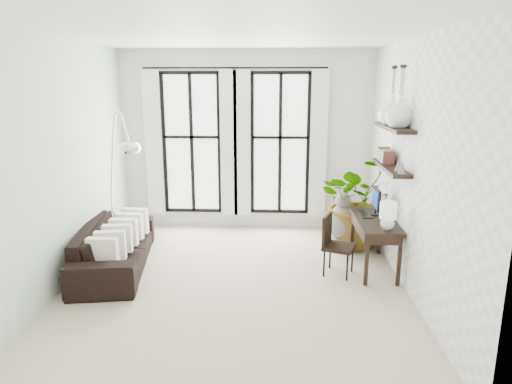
# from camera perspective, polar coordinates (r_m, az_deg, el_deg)

# --- Properties ---
(floor) EXTENTS (5.00, 5.00, 0.00)m
(floor) POSITION_cam_1_polar(r_m,az_deg,el_deg) (6.32, -2.52, -11.20)
(floor) COLOR #BCAE96
(floor) RESTS_ON ground
(ceiling) EXTENTS (5.00, 5.00, 0.00)m
(ceiling) POSITION_cam_1_polar(r_m,az_deg,el_deg) (5.76, -2.87, 19.06)
(ceiling) COLOR white
(ceiling) RESTS_ON wall_back
(wall_left) EXTENTS (0.00, 5.00, 5.00)m
(wall_left) POSITION_cam_1_polar(r_m,az_deg,el_deg) (6.43, -23.10, 3.11)
(wall_left) COLOR silver
(wall_left) RESTS_ON floor
(wall_right) EXTENTS (0.00, 5.00, 5.00)m
(wall_right) POSITION_cam_1_polar(r_m,az_deg,el_deg) (6.06, 19.05, 2.86)
(wall_right) COLOR white
(wall_right) RESTS_ON floor
(wall_back) EXTENTS (4.50, 0.00, 4.50)m
(wall_back) POSITION_cam_1_polar(r_m,az_deg,el_deg) (8.29, -1.14, 6.37)
(wall_back) COLOR white
(wall_back) RESTS_ON floor
(windows) EXTENTS (3.26, 0.13, 2.65)m
(windows) POSITION_cam_1_polar(r_m,az_deg,el_deg) (8.24, -2.56, 6.04)
(windows) COLOR white
(windows) RESTS_ON wall_back
(wall_shelves) EXTENTS (0.25, 1.30, 0.60)m
(wall_shelves) POSITION_cam_1_polar(r_m,az_deg,el_deg) (6.57, 16.53, 4.97)
(wall_shelves) COLOR black
(wall_shelves) RESTS_ON wall_right
(sofa) EXTENTS (1.20, 2.34, 0.65)m
(sofa) POSITION_cam_1_polar(r_m,az_deg,el_deg) (6.97, -17.24, -6.50)
(sofa) COLOR black
(sofa) RESTS_ON floor
(throw_pillows) EXTENTS (0.40, 1.52, 0.40)m
(throw_pillows) POSITION_cam_1_polar(r_m,az_deg,el_deg) (6.88, -16.55, -5.19)
(throw_pillows) COLOR white
(throw_pillows) RESTS_ON sofa
(plant) EXTENTS (1.53, 1.37, 1.52)m
(plant) POSITION_cam_1_polar(r_m,az_deg,el_deg) (7.62, 12.84, -1.10)
(plant) COLOR #2D7228
(plant) RESTS_ON floor
(desk) EXTENTS (0.53, 1.26, 1.13)m
(desk) POSITION_cam_1_polar(r_m,az_deg,el_deg) (6.67, 14.75, -3.85)
(desk) COLOR black
(desk) RESTS_ON floor
(desk_chair) EXTENTS (0.52, 0.52, 0.85)m
(desk_chair) POSITION_cam_1_polar(r_m,az_deg,el_deg) (6.50, 9.69, -6.03)
(desk_chair) COLOR black
(desk_chair) RESTS_ON floor
(arc_lamp) EXTENTS (0.72, 0.55, 2.28)m
(arc_lamp) POSITION_cam_1_polar(r_m,az_deg,el_deg) (6.75, -16.72, 4.52)
(arc_lamp) COLOR silver
(arc_lamp) RESTS_ON floor
(buddha) EXTENTS (0.51, 0.51, 0.92)m
(buddha) POSITION_cam_1_polar(r_m,az_deg,el_deg) (7.55, 10.70, -4.05)
(buddha) COLOR gray
(buddha) RESTS_ON floor
(vase_a) EXTENTS (0.37, 0.37, 0.38)m
(vase_a) POSITION_cam_1_polar(r_m,az_deg,el_deg) (6.23, 17.50, 9.45)
(vase_a) COLOR white
(vase_a) RESTS_ON shelf_upper
(vase_b) EXTENTS (0.37, 0.37, 0.38)m
(vase_b) POSITION_cam_1_polar(r_m,az_deg,el_deg) (6.62, 16.62, 9.73)
(vase_b) COLOR white
(vase_b) RESTS_ON shelf_upper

